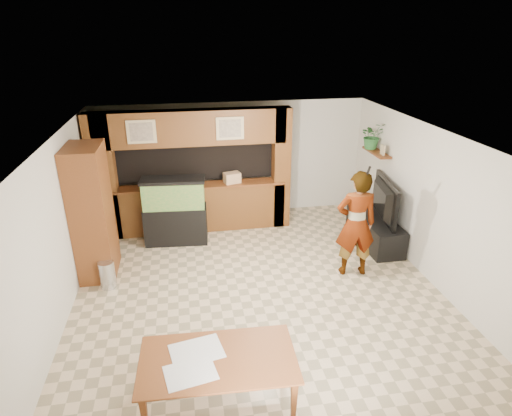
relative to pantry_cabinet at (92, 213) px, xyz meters
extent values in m
plane|color=#CAB18C|center=(2.70, -1.01, -1.17)|extent=(6.50, 6.50, 0.00)
plane|color=white|center=(2.70, -1.01, 1.43)|extent=(6.50, 6.50, 0.00)
plane|color=beige|center=(2.70, 2.24, 0.13)|extent=(6.00, 0.00, 6.00)
plane|color=beige|center=(-0.30, -1.01, 0.13)|extent=(0.00, 6.50, 6.50)
plane|color=beige|center=(5.70, -1.01, 0.13)|extent=(0.00, 6.50, 6.50)
cube|color=brown|center=(1.80, 1.44, -0.67)|extent=(3.80, 0.35, 1.00)
cube|color=brown|center=(1.80, 1.44, -0.15)|extent=(3.80, 0.43, 0.04)
cube|color=brown|center=(1.80, 1.44, 1.08)|extent=(3.80, 0.35, 0.70)
cube|color=brown|center=(0.00, 1.44, 0.13)|extent=(0.50, 0.35, 2.60)
cube|color=brown|center=(3.65, 1.44, 0.13)|extent=(0.35, 0.35, 2.60)
cube|color=black|center=(1.80, 1.99, 0.28)|extent=(4.20, 0.45, 0.85)
cube|color=tan|center=(0.85, 1.24, 1.08)|extent=(0.55, 0.03, 0.45)
cube|color=tan|center=(0.85, 1.23, 1.08)|extent=(0.43, 0.01, 0.35)
cube|color=tan|center=(2.55, 1.24, 1.08)|extent=(0.55, 0.03, 0.45)
cube|color=tan|center=(2.55, 1.23, 1.08)|extent=(0.43, 0.01, 0.35)
cylinder|color=black|center=(-0.27, -0.01, 0.73)|extent=(0.04, 0.25, 0.25)
cylinder|color=white|center=(-0.24, -0.01, 0.73)|extent=(0.01, 0.21, 0.21)
cube|color=brown|center=(5.55, 0.94, 0.53)|extent=(0.25, 0.90, 0.04)
cube|color=brown|center=(0.00, 0.00, 0.00)|extent=(0.58, 0.96, 2.34)
cylinder|color=#B2B2B7|center=(0.20, -0.54, -0.93)|extent=(0.26, 0.26, 0.48)
cube|color=black|center=(1.37, 0.94, -0.78)|extent=(1.24, 0.47, 0.78)
cube|color=#2F7633|center=(1.37, 0.94, -0.12)|extent=(1.19, 0.44, 0.54)
cube|color=black|center=(1.37, 0.94, 0.18)|extent=(1.24, 0.47, 0.06)
cube|color=black|center=(5.35, 0.22, -0.90)|extent=(0.60, 1.63, 0.54)
imported|color=black|center=(5.35, 0.22, -0.22)|extent=(0.41, 1.41, 0.80)
cube|color=tan|center=(5.55, 0.68, 0.65)|extent=(0.03, 0.15, 0.20)
imported|color=#28652E|center=(5.52, 1.15, 0.83)|extent=(0.54, 0.47, 0.56)
imported|color=#987953|center=(4.46, -0.81, -0.20)|extent=(0.75, 0.53, 1.93)
cylinder|color=black|center=(4.51, -0.97, 0.81)|extent=(0.04, 0.11, 0.17)
imported|color=brown|center=(1.83, -3.30, -0.85)|extent=(1.83, 1.08, 0.63)
cube|color=silver|center=(1.60, -3.10, -0.53)|extent=(0.67, 0.54, 0.01)
cube|color=silver|center=(1.52, -3.43, -0.53)|extent=(0.62, 0.50, 0.01)
cube|color=tan|center=(2.59, 1.44, -0.02)|extent=(0.38, 0.30, 0.22)
camera|label=1|loc=(1.61, -7.07, 2.96)|focal=30.00mm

